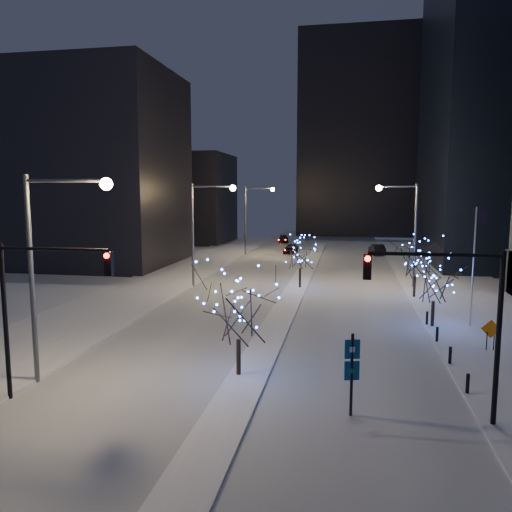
% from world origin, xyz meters
% --- Properties ---
extents(ground, '(160.00, 160.00, 0.00)m').
position_xyz_m(ground, '(0.00, 0.00, 0.00)').
color(ground, silver).
rests_on(ground, ground).
extents(road, '(20.00, 130.00, 0.02)m').
position_xyz_m(road, '(0.00, 35.00, 0.01)').
color(road, silver).
rests_on(road, ground).
extents(median, '(2.00, 80.00, 0.15)m').
position_xyz_m(median, '(0.00, 30.00, 0.07)').
color(median, silver).
rests_on(median, ground).
extents(east_sidewalk, '(10.00, 90.00, 0.15)m').
position_xyz_m(east_sidewalk, '(15.00, 20.00, 0.07)').
color(east_sidewalk, silver).
rests_on(east_sidewalk, ground).
extents(west_sidewalk, '(8.00, 90.00, 0.15)m').
position_xyz_m(west_sidewalk, '(-14.00, 20.00, 0.07)').
color(west_sidewalk, silver).
rests_on(west_sidewalk, ground).
extents(filler_west_near, '(22.00, 18.00, 24.00)m').
position_xyz_m(filler_west_near, '(-28.00, 40.00, 12.00)').
color(filler_west_near, black).
rests_on(filler_west_near, ground).
extents(filler_west_far, '(18.00, 16.00, 16.00)m').
position_xyz_m(filler_west_far, '(-26.00, 70.00, 8.00)').
color(filler_west_far, black).
rests_on(filler_west_far, ground).
extents(horizon_block, '(24.00, 14.00, 42.00)m').
position_xyz_m(horizon_block, '(6.00, 92.00, 21.00)').
color(horizon_block, black).
rests_on(horizon_block, ground).
extents(street_lamp_w_near, '(4.40, 0.56, 10.00)m').
position_xyz_m(street_lamp_w_near, '(-8.94, 2.00, 6.50)').
color(street_lamp_w_near, '#595E66').
rests_on(street_lamp_w_near, ground).
extents(street_lamp_w_mid, '(4.40, 0.56, 10.00)m').
position_xyz_m(street_lamp_w_mid, '(-8.94, 27.00, 6.50)').
color(street_lamp_w_mid, '#595E66').
rests_on(street_lamp_w_mid, ground).
extents(street_lamp_w_far, '(4.40, 0.56, 10.00)m').
position_xyz_m(street_lamp_w_far, '(-8.94, 52.00, 6.50)').
color(street_lamp_w_far, '#595E66').
rests_on(street_lamp_w_far, ground).
extents(street_lamp_east, '(3.90, 0.56, 10.00)m').
position_xyz_m(street_lamp_east, '(10.08, 30.00, 6.45)').
color(street_lamp_east, '#595E66').
rests_on(street_lamp_east, ground).
extents(traffic_signal_west, '(5.26, 0.43, 7.00)m').
position_xyz_m(traffic_signal_west, '(-8.44, -0.00, 4.76)').
color(traffic_signal_west, black).
rests_on(traffic_signal_west, ground).
extents(traffic_signal_east, '(5.26, 0.43, 7.00)m').
position_xyz_m(traffic_signal_east, '(8.94, 1.00, 4.76)').
color(traffic_signal_east, black).
rests_on(traffic_signal_east, ground).
extents(flagpoles, '(1.35, 2.60, 8.00)m').
position_xyz_m(flagpoles, '(13.37, 17.25, 4.80)').
color(flagpoles, silver).
rests_on(flagpoles, east_sidewalk).
extents(bollards, '(0.16, 12.16, 0.90)m').
position_xyz_m(bollards, '(10.20, 10.00, 0.60)').
color(bollards, black).
rests_on(bollards, east_sidewalk).
extents(car_near, '(2.14, 4.37, 1.43)m').
position_xyz_m(car_near, '(-3.69, 55.31, 0.72)').
color(car_near, black).
rests_on(car_near, ground).
extents(car_mid, '(2.39, 4.88, 1.54)m').
position_xyz_m(car_mid, '(9.00, 56.09, 0.77)').
color(car_mid, black).
rests_on(car_mid, ground).
extents(car_far, '(2.23, 4.49, 1.25)m').
position_xyz_m(car_far, '(-6.83, 71.04, 0.63)').
color(car_far, black).
rests_on(car_far, ground).
extents(holiday_tree_median_near, '(4.91, 4.91, 5.44)m').
position_xyz_m(holiday_tree_median_near, '(-0.50, 4.42, 3.60)').
color(holiday_tree_median_near, black).
rests_on(holiday_tree_median_near, median).
extents(holiday_tree_median_far, '(4.65, 4.65, 4.93)m').
position_xyz_m(holiday_tree_median_far, '(0.32, 27.81, 3.40)').
color(holiday_tree_median_far, black).
rests_on(holiday_tree_median_far, median).
extents(holiday_tree_plaza_near, '(5.05, 5.05, 4.94)m').
position_xyz_m(holiday_tree_plaza_near, '(10.50, 15.66, 3.32)').
color(holiday_tree_plaza_near, black).
rests_on(holiday_tree_plaza_near, east_sidewalk).
extents(holiday_tree_plaza_far, '(5.20, 5.20, 5.45)m').
position_xyz_m(holiday_tree_plaza_far, '(10.50, 25.34, 3.61)').
color(holiday_tree_plaza_far, black).
rests_on(holiday_tree_plaza_far, east_sidewalk).
extents(wayfinding_sign, '(0.62, 0.24, 3.50)m').
position_xyz_m(wayfinding_sign, '(5.00, 1.00, 2.15)').
color(wayfinding_sign, black).
rests_on(wayfinding_sign, ground).
extents(construction_sign, '(1.09, 0.14, 1.80)m').
position_xyz_m(construction_sign, '(12.91, 10.78, 1.23)').
color(construction_sign, black).
rests_on(construction_sign, east_sidewalk).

